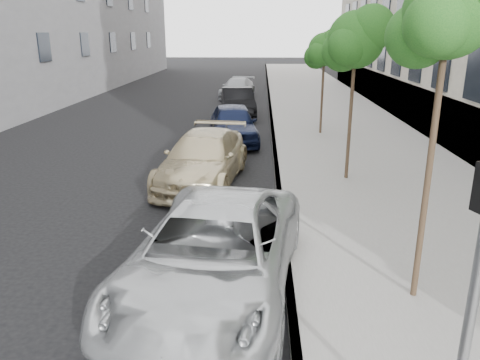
# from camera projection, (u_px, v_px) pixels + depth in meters

# --- Properties ---
(ground) EXTENTS (160.00, 160.00, 0.00)m
(ground) POSITION_uv_depth(u_px,v_px,m) (211.00, 356.00, 6.46)
(ground) COLOR black
(ground) RESTS_ON ground
(sidewalk) EXTENTS (6.40, 72.00, 0.14)m
(sidewalk) POSITION_uv_depth(u_px,v_px,m) (320.00, 103.00, 29.11)
(sidewalk) COLOR gray
(sidewalk) RESTS_ON ground
(curb) EXTENTS (0.15, 72.00, 0.14)m
(curb) POSITION_uv_depth(u_px,v_px,m) (270.00, 102.00, 29.25)
(curb) COLOR #9E9B93
(curb) RESTS_ON ground
(tree_near) EXTENTS (1.62, 1.42, 5.18)m
(tree_near) POSITION_uv_depth(u_px,v_px,m) (451.00, 14.00, 6.39)
(tree_near) COLOR #38281C
(tree_near) RESTS_ON sidewalk
(tree_mid) EXTENTS (1.85, 1.65, 4.85)m
(tree_mid) POSITION_uv_depth(u_px,v_px,m) (357.00, 40.00, 12.71)
(tree_mid) COLOR #38281C
(tree_mid) RESTS_ON sidewalk
(tree_far) EXTENTS (1.69, 1.49, 4.29)m
(tree_far) POSITION_uv_depth(u_px,v_px,m) (325.00, 49.00, 19.05)
(tree_far) COLOR #38281C
(tree_far) RESTS_ON sidewalk
(signal_pole) EXTENTS (0.29, 0.25, 3.25)m
(signal_pole) POSITION_uv_depth(u_px,v_px,m) (476.00, 285.00, 4.08)
(signal_pole) COLOR #939699
(signal_pole) RESTS_ON sidewalk
(minivan) EXTENTS (3.29, 5.89, 1.56)m
(minivan) POSITION_uv_depth(u_px,v_px,m) (214.00, 253.00, 7.73)
(minivan) COLOR silver
(minivan) RESTS_ON ground
(suv) EXTENTS (2.68, 5.27, 1.46)m
(suv) POSITION_uv_depth(u_px,v_px,m) (203.00, 158.00, 13.72)
(suv) COLOR #C5B58C
(suv) RESTS_ON ground
(sedan_blue) EXTENTS (2.39, 4.68, 1.52)m
(sedan_blue) POSITION_uv_depth(u_px,v_px,m) (233.00, 123.00, 18.79)
(sedan_blue) COLOR #0F1633
(sedan_blue) RESTS_ON ground
(sedan_black) EXTENTS (2.12, 4.67, 1.49)m
(sedan_black) POSITION_uv_depth(u_px,v_px,m) (238.00, 103.00, 24.45)
(sedan_black) COLOR black
(sedan_black) RESTS_ON ground
(sedan_rear) EXTENTS (2.52, 4.75, 1.31)m
(sedan_rear) POSITION_uv_depth(u_px,v_px,m) (237.00, 88.00, 31.54)
(sedan_rear) COLOR #95989C
(sedan_rear) RESTS_ON ground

